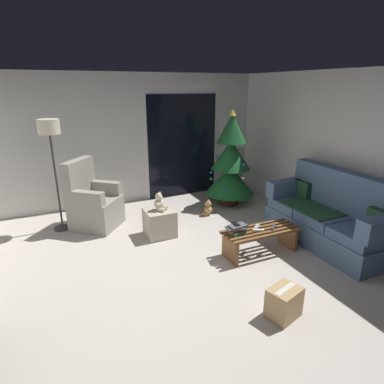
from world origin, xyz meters
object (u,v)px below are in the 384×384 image
(cell_phone, at_px, (236,224))
(teddy_bear_cream, at_px, (160,203))
(armchair, at_px, (93,204))
(christmas_tree, at_px, (231,164))
(ottoman, at_px, (160,223))
(coffee_table, at_px, (261,237))
(floor_lamp, at_px, (50,138))
(cardboard_box_taped_mid_floor, at_px, (284,303))
(remote_white, at_px, (258,230))
(teddy_bear_honey_by_tree, at_px, (208,209))
(remote_silver, at_px, (257,227))
(book_stack, at_px, (237,229))
(couch, at_px, (329,218))
(remote_graphite, at_px, (273,227))

(cell_phone, xyz_separation_m, teddy_bear_cream, (-0.71, 1.06, 0.06))
(teddy_bear_cream, bearing_deg, armchair, 138.46)
(christmas_tree, distance_m, ottoman, 1.99)
(coffee_table, bearing_deg, floor_lamp, 140.84)
(cardboard_box_taped_mid_floor, bearing_deg, armchair, 114.62)
(remote_white, height_order, teddy_bear_honey_by_tree, remote_white)
(armchair, distance_m, cardboard_box_taped_mid_floor, 3.41)
(remote_silver, height_order, teddy_bear_honey_by_tree, remote_silver)
(book_stack, distance_m, teddy_bear_honey_by_tree, 1.58)
(teddy_bear_honey_by_tree, bearing_deg, remote_white, -91.15)
(couch, height_order, remote_silver, couch)
(cell_phone, xyz_separation_m, teddy_bear_honey_by_tree, (0.35, 1.49, -0.37))
(couch, bearing_deg, christmas_tree, 103.43)
(remote_silver, relative_size, ottoman, 0.35)
(book_stack, distance_m, cardboard_box_taped_mid_floor, 1.26)
(cell_phone, xyz_separation_m, cardboard_box_taped_mid_floor, (-0.19, -1.25, -0.33))
(armchair, bearing_deg, remote_silver, -42.88)
(armchair, relative_size, cardboard_box_taped_mid_floor, 2.88)
(teddy_bear_cream, bearing_deg, cardboard_box_taped_mid_floor, -77.13)
(remote_white, relative_size, remote_silver, 1.00)
(remote_graphite, xyz_separation_m, teddy_bear_honey_by_tree, (-0.21, 1.59, -0.25))
(remote_white, distance_m, cell_phone, 0.35)
(floor_lamp, height_order, teddy_bear_cream, floor_lamp)
(remote_graphite, relative_size, teddy_bear_cream, 0.55)
(christmas_tree, bearing_deg, cardboard_box_taped_mid_floor, -111.23)
(remote_graphite, height_order, book_stack, book_stack)
(teddy_bear_cream, bearing_deg, ottoman, 134.14)
(remote_graphite, relative_size, floor_lamp, 0.09)
(coffee_table, bearing_deg, armchair, 136.01)
(couch, distance_m, book_stack, 1.51)
(remote_white, bearing_deg, cardboard_box_taped_mid_floor, 2.40)
(remote_graphite, xyz_separation_m, christmas_tree, (0.45, 1.94, 0.45))
(ottoman, distance_m, cardboard_box_taped_mid_floor, 2.37)
(teddy_bear_honey_by_tree, bearing_deg, floor_lamp, 169.11)
(floor_lamp, xyz_separation_m, cardboard_box_taped_mid_floor, (1.93, -3.21, -1.34))
(remote_graphite, bearing_deg, cardboard_box_taped_mid_floor, -65.83)
(cell_phone, distance_m, christmas_tree, 2.12)
(book_stack, distance_m, ottoman, 1.33)
(christmas_tree, distance_m, floor_lamp, 3.20)
(teddy_bear_honey_by_tree, bearing_deg, christmas_tree, 27.74)
(armchair, distance_m, teddy_bear_honey_by_tree, 2.00)
(couch, xyz_separation_m, armchair, (-3.10, 2.05, 0.00))
(remote_silver, height_order, teddy_bear_cream, teddy_bear_cream)
(cell_phone, bearing_deg, floor_lamp, 138.87)
(couch, height_order, ottoman, couch)
(book_stack, xyz_separation_m, cardboard_box_taped_mid_floor, (-0.19, -1.22, -0.26))
(teddy_bear_honey_by_tree, relative_size, cardboard_box_taped_mid_floor, 0.73)
(remote_white, distance_m, teddy_bear_honey_by_tree, 1.60)
(couch, bearing_deg, cardboard_box_taped_mid_floor, -148.35)
(armchair, bearing_deg, teddy_bear_honey_by_tree, -10.43)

